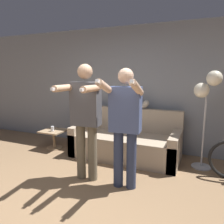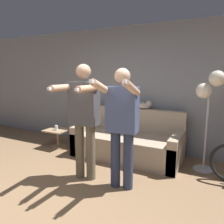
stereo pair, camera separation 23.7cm
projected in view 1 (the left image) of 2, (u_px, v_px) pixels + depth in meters
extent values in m
plane|color=#846647|center=(62.00, 209.00, 2.66)|extent=(16.00, 16.00, 0.00)
cube|color=gray|center=(130.00, 89.00, 4.70)|extent=(10.00, 0.05, 2.60)
cube|color=tan|center=(125.00, 146.00, 4.28)|extent=(2.06, 0.92, 0.45)
cube|color=tan|center=(132.00, 119.00, 4.55)|extent=(2.06, 0.14, 0.47)
cube|color=tan|center=(83.00, 137.00, 4.64)|extent=(0.16, 0.92, 0.59)
cube|color=tan|center=(175.00, 149.00, 3.89)|extent=(0.16, 0.92, 0.59)
cylinder|color=#6B604C|center=(81.00, 152.00, 3.39)|extent=(0.14, 0.14, 0.86)
cylinder|color=#6B604C|center=(92.00, 153.00, 3.33)|extent=(0.14, 0.14, 0.86)
cube|color=#4C4C51|center=(86.00, 104.00, 3.22)|extent=(0.45, 0.26, 0.64)
sphere|color=tan|center=(85.00, 72.00, 3.14)|extent=(0.22, 0.22, 0.22)
cylinder|color=tan|center=(64.00, 88.00, 3.01)|extent=(0.14, 0.51, 0.09)
cube|color=white|center=(54.00, 89.00, 2.78)|extent=(0.05, 0.12, 0.04)
cylinder|color=tan|center=(91.00, 89.00, 2.89)|extent=(0.14, 0.51, 0.09)
cube|color=white|center=(83.00, 90.00, 2.65)|extent=(0.05, 0.12, 0.04)
cylinder|color=#2D3856|center=(118.00, 159.00, 3.14)|extent=(0.14, 0.14, 0.83)
cylinder|color=#2D3856|center=(131.00, 160.00, 3.08)|extent=(0.14, 0.14, 0.83)
cube|color=#475684|center=(125.00, 109.00, 2.99)|extent=(0.44, 0.26, 0.62)
sphere|color=#D8AD8C|center=(126.00, 76.00, 2.91)|extent=(0.21, 0.21, 0.21)
cylinder|color=#D8AD8C|center=(105.00, 87.00, 2.77)|extent=(0.14, 0.51, 0.24)
cube|color=white|center=(98.00, 82.00, 2.53)|extent=(0.05, 0.13, 0.07)
cylinder|color=#D8AD8C|center=(137.00, 88.00, 2.65)|extent=(0.14, 0.51, 0.24)
cube|color=white|center=(133.00, 82.00, 2.41)|extent=(0.05, 0.13, 0.07)
ellipsoid|color=#B7AD9E|center=(139.00, 105.00, 4.43)|extent=(0.33, 0.13, 0.14)
sphere|color=#B7AD9E|center=(146.00, 103.00, 4.37)|extent=(0.12, 0.12, 0.12)
ellipsoid|color=#B7AD9E|center=(132.00, 107.00, 4.53)|extent=(0.18, 0.04, 0.04)
cone|color=#B7AD9E|center=(145.00, 101.00, 4.35)|extent=(0.03, 0.03, 0.03)
cone|color=#B7AD9E|center=(146.00, 101.00, 4.39)|extent=(0.03, 0.03, 0.03)
cylinder|color=#B2B2B7|center=(201.00, 167.00, 3.84)|extent=(0.33, 0.33, 0.02)
cylinder|color=#B2B2B7|center=(204.00, 127.00, 3.71)|extent=(0.03, 0.03, 1.47)
sphere|color=white|center=(214.00, 78.00, 3.53)|extent=(0.25, 0.25, 0.25)
sphere|color=white|center=(202.00, 90.00, 3.63)|extent=(0.25, 0.25, 0.25)
cylinder|color=#A38460|center=(55.00, 148.00, 4.82)|extent=(0.35, 0.35, 0.02)
cylinder|color=#A38460|center=(54.00, 140.00, 4.79)|extent=(0.06, 0.06, 0.37)
cube|color=#A38460|center=(54.00, 131.00, 4.75)|extent=(0.49, 0.49, 0.03)
cylinder|color=silver|center=(52.00, 129.00, 4.67)|extent=(0.07, 0.07, 0.11)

